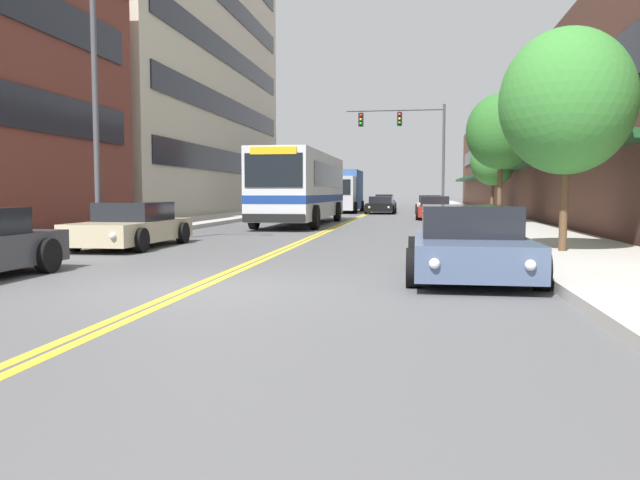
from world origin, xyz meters
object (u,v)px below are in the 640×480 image
object	(u,v)px
car_silver_parked_left_mid	(299,205)
fire_hydrant	(515,229)
street_tree_right_near	(567,102)
car_navy_moving_second	(384,202)
car_beige_parked_left_far	(133,226)
car_black_moving_lead	(381,206)
street_tree_right_far	(493,161)
car_slate_blue_parked_right_foreground	(469,244)
street_lamp_left_near	(105,83)
car_red_parked_right_far	(434,209)
street_tree_right_mid	(501,132)
traffic_signal_mast	(412,136)
city_bus	(302,185)
car_champagne_parked_right_mid	(430,205)
box_truck	(343,191)

from	to	relation	value
car_silver_parked_left_mid	fire_hydrant	xyz separation A→B (m)	(10.24, -24.01, -0.08)
car_silver_parked_left_mid	street_tree_right_near	xyz separation A→B (m)	(11.03, -25.71, 2.90)
car_navy_moving_second	car_beige_parked_left_far	bearing A→B (deg)	-96.84
car_black_moving_lead	street_tree_right_far	bearing A→B (deg)	-45.42
car_slate_blue_parked_right_foreground	fire_hydrant	bearing A→B (deg)	73.41
car_black_moving_lead	street_lamp_left_near	world-z (taller)	street_lamp_left_near
car_slate_blue_parked_right_foreground	car_red_parked_right_far	bearing A→B (deg)	89.88
car_black_moving_lead	street_tree_right_mid	bearing A→B (deg)	-69.60
car_black_moving_lead	traffic_signal_mast	distance (m)	5.25
city_bus	street_tree_right_mid	distance (m)	9.18
car_navy_moving_second	street_tree_right_mid	world-z (taller)	street_tree_right_mid
city_bus	street_tree_right_far	xyz separation A→B (m)	(9.63, 8.47, 1.45)
car_silver_parked_left_mid	street_tree_right_near	bearing A→B (deg)	-66.78
city_bus	car_champagne_parked_right_mid	distance (m)	18.26
street_tree_right_far	box_truck	bearing A→B (deg)	136.62
street_tree_right_far	car_champagne_parked_right_mid	bearing A→B (deg)	111.43
street_tree_right_far	fire_hydrant	world-z (taller)	street_tree_right_far
car_beige_parked_left_far	street_tree_right_near	size ratio (longest dim) A/B	0.94
traffic_signal_mast	street_tree_right_mid	world-z (taller)	traffic_signal_mast
car_black_moving_lead	street_tree_right_near	xyz separation A→B (m)	(5.81, -29.39, 2.96)
car_slate_blue_parked_right_foreground	car_black_moving_lead	size ratio (longest dim) A/B	0.96
car_beige_parked_left_far	street_tree_right_mid	world-z (taller)	street_tree_right_mid
traffic_signal_mast	street_tree_right_near	xyz separation A→B (m)	(3.69, -28.57, -1.78)
box_truck	fire_hydrant	bearing A→B (deg)	-75.15
fire_hydrant	street_tree_right_near	bearing A→B (deg)	-65.11
car_navy_moving_second	box_truck	size ratio (longest dim) A/B	0.61
car_silver_parked_left_mid	car_navy_moving_second	xyz separation A→B (m)	(4.86, 15.82, -0.03)
car_slate_blue_parked_right_foreground	street_lamp_left_near	distance (m)	11.27
street_lamp_left_near	street_tree_right_near	xyz separation A→B (m)	(11.74, -1.30, -0.96)
car_beige_parked_left_far	car_slate_blue_parked_right_foreground	xyz separation A→B (m)	(8.64, -4.84, 0.01)
car_red_parked_right_far	box_truck	world-z (taller)	box_truck
car_red_parked_right_far	street_tree_right_mid	world-z (taller)	street_tree_right_mid
car_beige_parked_left_far	fire_hydrant	distance (m)	10.23
city_bus	street_tree_right_mid	xyz separation A→B (m)	(8.86, -0.87, 2.26)
street_tree_right_near	fire_hydrant	xyz separation A→B (m)	(-0.79, 1.71, -2.97)
street_tree_right_mid	fire_hydrant	xyz separation A→B (m)	(-1.04, -11.41, -3.55)
car_red_parked_right_far	box_truck	distance (m)	12.82
car_champagne_parked_right_mid	street_tree_right_far	distance (m)	9.67
car_red_parked_right_far	fire_hydrant	xyz separation A→B (m)	(1.53, -18.92, -0.04)
car_black_moving_lead	fire_hydrant	bearing A→B (deg)	-79.73
car_red_parked_right_far	street_tree_right_near	bearing A→B (deg)	-83.58
box_truck	street_lamp_left_near	bearing A→B (deg)	-95.65
car_silver_parked_left_mid	car_slate_blue_parked_right_foreground	xyz separation A→B (m)	(8.66, -29.31, -0.05)
traffic_signal_mast	car_silver_parked_left_mid	bearing A→B (deg)	-158.75
street_tree_right_far	fire_hydrant	distance (m)	21.01
car_black_moving_lead	fire_hydrant	distance (m)	28.13
car_slate_blue_parked_right_foreground	street_tree_right_mid	bearing A→B (deg)	81.11
box_truck	street_tree_right_mid	xyz separation A→B (m)	(8.98, -18.56, 2.49)
car_red_parked_right_far	street_lamp_left_near	world-z (taller)	street_lamp_left_near
car_navy_moving_second	box_truck	world-z (taller)	box_truck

